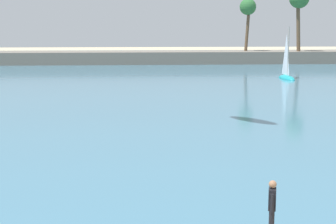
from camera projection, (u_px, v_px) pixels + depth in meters
sea at (147, 71)px, 66.87m from camera, size 220.00×105.70×0.06m
palm_headland at (110, 47)px, 78.63m from camera, size 119.95×6.47×12.63m
person_at_waterline at (272, 208)px, 14.81m from camera, size 0.28×0.53×1.67m
sailboat_near_shore at (287, 74)px, 57.56m from camera, size 1.34×4.05×5.82m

